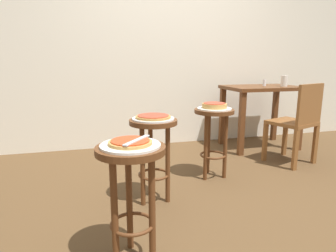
{
  "coord_description": "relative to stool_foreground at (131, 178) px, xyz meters",
  "views": [
    {
      "loc": [
        -0.99,
        -2.07,
        1.06
      ],
      "look_at": [
        -0.41,
        0.06,
        0.58
      ],
      "focal_mm": 31.57,
      "sensor_mm": 36.0,
      "label": 1
    }
  ],
  "objects": [
    {
      "name": "dining_table",
      "position": [
        1.87,
        1.77,
        0.15
      ],
      "size": [
        0.88,
        0.61,
        0.77
      ],
      "color": "#5B3319",
      "rests_on": "ground_plane"
    },
    {
      "name": "ground_plane",
      "position": [
        0.8,
        0.64,
        -0.47
      ],
      "size": [
        6.0,
        6.0,
        0.0
      ],
      "primitive_type": "plane",
      "color": "brown"
    },
    {
      "name": "pizza_foreground",
      "position": [
        0.0,
        0.0,
        0.19
      ],
      "size": [
        0.22,
        0.22,
        0.02
      ],
      "color": "tan",
      "rests_on": "serving_plate_foreground"
    },
    {
      "name": "condiment_shaker",
      "position": [
        1.9,
        1.77,
        0.34
      ],
      "size": [
        0.04,
        0.04,
        0.08
      ],
      "primitive_type": "cylinder",
      "color": "white",
      "rests_on": "dining_table"
    },
    {
      "name": "stool_leftside",
      "position": [
        0.9,
        0.99,
        0.0
      ],
      "size": [
        0.36,
        0.36,
        0.64
      ],
      "color": "#5B3319",
      "rests_on": "ground_plane"
    },
    {
      "name": "stool_foreground",
      "position": [
        0.0,
        0.0,
        0.0
      ],
      "size": [
        0.36,
        0.36,
        0.64
      ],
      "color": "#5B3319",
      "rests_on": "ground_plane"
    },
    {
      "name": "wooden_chair",
      "position": [
        1.89,
        1.1,
        -0.0
      ],
      "size": [
        0.51,
        0.51,
        0.85
      ],
      "color": "brown",
      "rests_on": "ground_plane"
    },
    {
      "name": "stool_middle",
      "position": [
        0.26,
        0.66,
        0.0
      ],
      "size": [
        0.36,
        0.36,
        0.64
      ],
      "color": "#5B3319",
      "rests_on": "ground_plane"
    },
    {
      "name": "cup_near_edge",
      "position": [
        2.09,
        1.65,
        0.36
      ],
      "size": [
        0.08,
        0.08,
        0.13
      ],
      "primitive_type": "cylinder",
      "color": "silver",
      "rests_on": "dining_table"
    },
    {
      "name": "pizza_server_knife",
      "position": [
        0.03,
        -0.02,
        0.21
      ],
      "size": [
        0.16,
        0.18,
        0.01
      ],
      "primitive_type": "cube",
      "rotation": [
        0.0,
        0.0,
        0.86
      ],
      "color": "silver",
      "rests_on": "pizza_foreground"
    },
    {
      "name": "back_wall",
      "position": [
        0.8,
        2.29,
        1.03
      ],
      "size": [
        6.0,
        0.1,
        3.0
      ],
      "primitive_type": "cube",
      "color": "silver",
      "rests_on": "ground_plane"
    },
    {
      "name": "pizza_middle",
      "position": [
        0.26,
        0.66,
        0.19
      ],
      "size": [
        0.26,
        0.26,
        0.02
      ],
      "color": "#B78442",
      "rests_on": "serving_plate_middle"
    },
    {
      "name": "serving_plate_foreground",
      "position": [
        0.0,
        0.0,
        0.18
      ],
      "size": [
        0.31,
        0.31,
        0.01
      ],
      "primitive_type": "cylinder",
      "color": "white",
      "rests_on": "stool_foreground"
    },
    {
      "name": "pizza_leftside",
      "position": [
        0.9,
        0.99,
        0.21
      ],
      "size": [
        0.22,
        0.22,
        0.05
      ],
      "color": "tan",
      "rests_on": "serving_plate_leftside"
    },
    {
      "name": "serving_plate_middle",
      "position": [
        0.26,
        0.66,
        0.18
      ],
      "size": [
        0.31,
        0.31,
        0.01
      ],
      "primitive_type": "cylinder",
      "color": "silver",
      "rests_on": "stool_middle"
    },
    {
      "name": "serving_plate_leftside",
      "position": [
        0.9,
        0.99,
        0.18
      ],
      "size": [
        0.31,
        0.31,
        0.01
      ],
      "primitive_type": "cylinder",
      "color": "white",
      "rests_on": "stool_leftside"
    }
  ]
}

